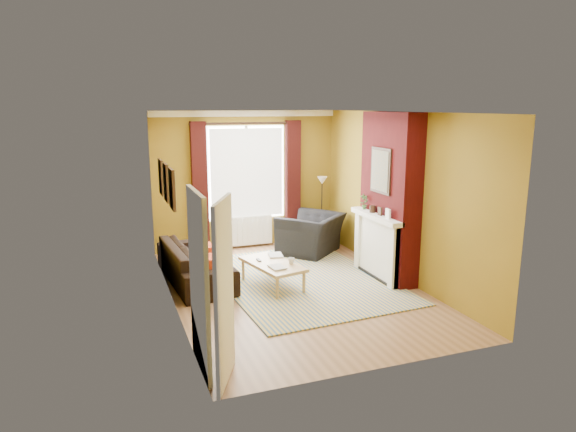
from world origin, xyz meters
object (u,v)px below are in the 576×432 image
object	(u,v)px
coffee_table	(272,265)
floor_lamp	(322,191)
sofa	(195,263)
wicker_stool	(289,236)
armchair	(311,234)

from	to	relation	value
coffee_table	floor_lamp	xyz separation A→B (m)	(1.84, 2.20, 0.77)
sofa	coffee_table	distance (m)	1.34
wicker_stool	floor_lamp	distance (m)	1.18
armchair	wicker_stool	distance (m)	0.66
coffee_table	wicker_stool	xyz separation A→B (m)	(1.08, 2.17, -0.13)
sofa	floor_lamp	xyz separation A→B (m)	(2.97, 1.48, 0.81)
armchair	wicker_stool	bearing A→B (deg)	-108.08
armchair	wicker_stool	size ratio (longest dim) A/B	2.55
sofa	armchair	distance (m)	2.62
sofa	floor_lamp	bearing A→B (deg)	-67.70
sofa	coffee_table	size ratio (longest dim) A/B	1.65
sofa	coffee_table	xyz separation A→B (m)	(1.13, -0.72, 0.04)
sofa	wicker_stool	world-z (taller)	sofa
sofa	armchair	bearing A→B (deg)	-74.85
wicker_stool	floor_lamp	world-z (taller)	floor_lamp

